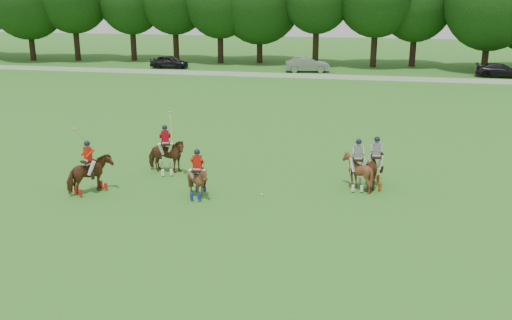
% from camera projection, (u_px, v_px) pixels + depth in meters
% --- Properties ---
extents(ground, '(180.00, 180.00, 0.00)m').
position_uv_depth(ground, '(190.00, 223.00, 21.91)').
color(ground, '#33681D').
rests_on(ground, ground).
extents(boundary_rail, '(120.00, 0.10, 0.44)m').
position_uv_depth(boundary_rail, '(305.00, 76.00, 57.52)').
color(boundary_rail, white).
rests_on(boundary_rail, ground).
extents(car_left, '(4.41, 1.99, 1.47)m').
position_uv_depth(car_left, '(169.00, 62.00, 64.65)').
color(car_left, black).
rests_on(car_left, ground).
extents(car_mid, '(5.01, 2.58, 1.57)m').
position_uv_depth(car_mid, '(307.00, 65.00, 61.64)').
color(car_mid, gray).
rests_on(car_mid, ground).
extents(car_right, '(5.04, 2.45, 1.41)m').
position_uv_depth(car_right, '(501.00, 70.00, 57.91)').
color(car_right, black).
rests_on(car_right, ground).
extents(polo_red_a, '(1.86, 2.15, 2.92)m').
position_uv_depth(polo_red_a, '(90.00, 174.00, 24.89)').
color(polo_red_a, '#552D16').
rests_on(polo_red_a, ground).
extents(polo_red_b, '(2.11, 1.98, 2.94)m').
position_uv_depth(polo_red_b, '(166.00, 156.00, 27.66)').
color(polo_red_b, '#552D16').
rests_on(polo_red_b, ground).
extents(polo_red_c, '(1.24, 1.37, 2.15)m').
position_uv_depth(polo_red_c, '(198.00, 181.00, 24.41)').
color(polo_red_c, '#552D16').
rests_on(polo_red_c, ground).
extents(polo_stripe_a, '(1.23, 2.01, 2.35)m').
position_uv_depth(polo_stripe_a, '(375.00, 169.00, 25.69)').
color(polo_stripe_a, '#552D16').
rests_on(polo_stripe_a, ground).
extents(polo_stripe_b, '(1.43, 1.57, 2.31)m').
position_uv_depth(polo_stripe_b, '(357.00, 171.00, 25.45)').
color(polo_stripe_b, '#552D16').
rests_on(polo_stripe_b, ground).
extents(polo_ball, '(0.09, 0.09, 0.09)m').
position_uv_depth(polo_ball, '(262.00, 194.00, 24.82)').
color(polo_ball, white).
rests_on(polo_ball, ground).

